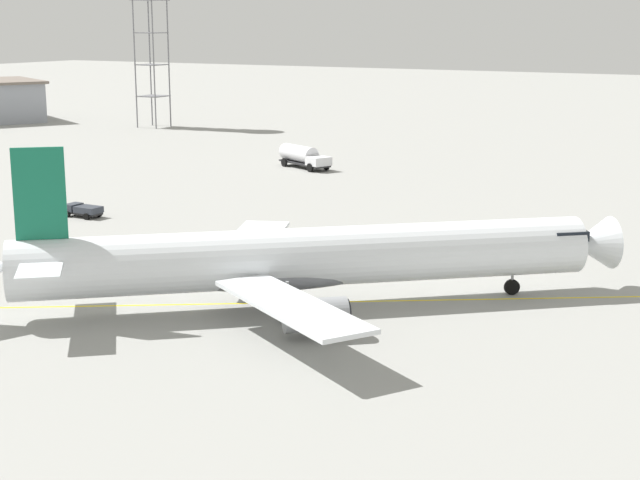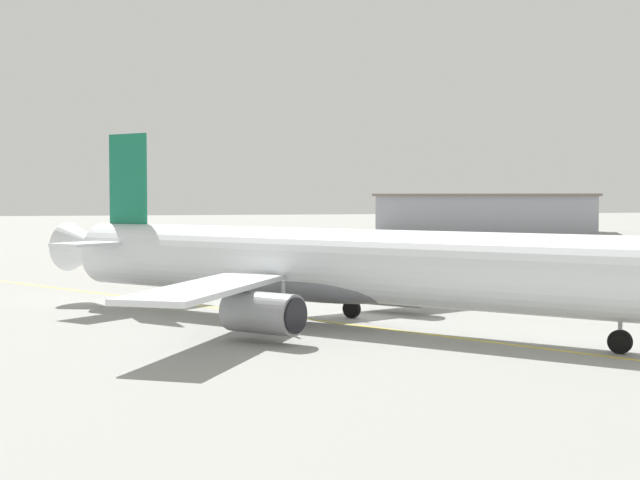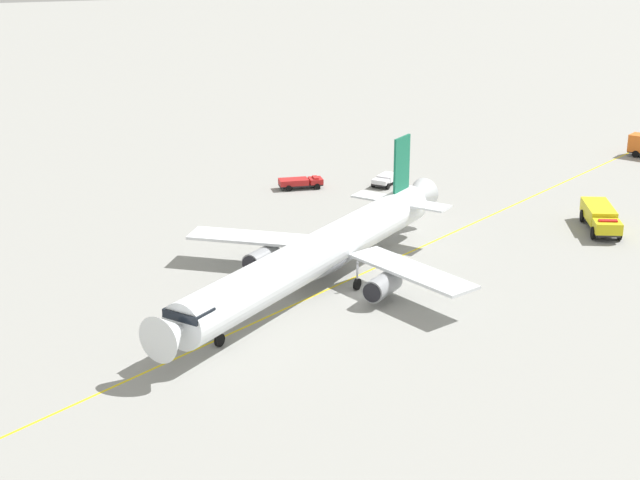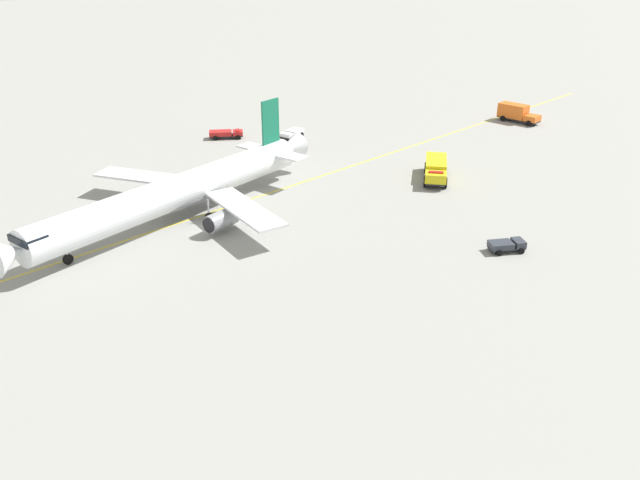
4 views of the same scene
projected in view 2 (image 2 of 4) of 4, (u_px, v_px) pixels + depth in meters
name	position (u px, v px, depth m)	size (l,w,h in m)	color
ground_plane	(363.00, 316.00, 54.09)	(600.00, 600.00, 0.00)	gray
airliner_main	(341.00, 268.00, 49.47)	(36.22, 31.87, 11.22)	silver
baggage_truck_truck	(401.00, 264.00, 86.66)	(3.79, 2.09, 1.22)	#232326
fire_tender_truck	(157.00, 259.00, 81.19)	(5.87, 9.52, 2.50)	#232326
terminal_shed	(487.00, 213.00, 183.14)	(38.23, 47.84, 7.75)	#999EA8
taxiway_centreline	(335.00, 323.00, 51.31)	(161.17, 104.03, 0.01)	yellow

